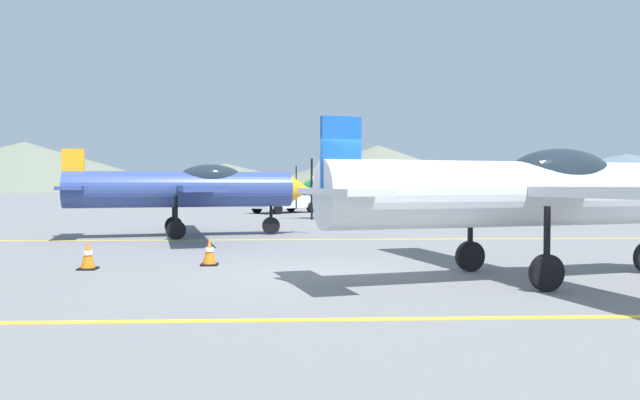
% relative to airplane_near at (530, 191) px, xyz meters
% --- Properties ---
extents(ground_plane, '(400.00, 400.00, 0.00)m').
position_rel_airplane_near_xyz_m(ground_plane, '(-3.68, 0.18, -1.62)').
color(ground_plane, slate).
extents(apron_line_near, '(80.00, 0.16, 0.01)m').
position_rel_airplane_near_xyz_m(apron_line_near, '(-3.68, -3.24, -1.62)').
color(apron_line_near, yellow).
rests_on(apron_line_near, ground_plane).
extents(apron_line_far, '(80.00, 0.16, 0.01)m').
position_rel_airplane_near_xyz_m(apron_line_far, '(-3.68, 8.14, -1.62)').
color(apron_line_far, yellow).
rests_on(apron_line_far, ground_plane).
extents(airplane_near, '(8.43, 9.56, 2.88)m').
position_rel_airplane_near_xyz_m(airplane_near, '(0.00, 0.00, 0.00)').
color(airplane_near, silver).
rests_on(airplane_near, ground_plane).
extents(airplane_mid, '(8.43, 9.59, 2.88)m').
position_rel_airplane_near_xyz_m(airplane_mid, '(-7.79, 9.61, 0.00)').
color(airplane_mid, '#33478C').
rests_on(airplane_mid, ground_plane).
extents(airplane_far, '(8.41, 9.63, 2.88)m').
position_rel_airplane_near_xyz_m(airplane_far, '(-0.06, 19.14, 0.00)').
color(airplane_far, white).
rests_on(airplane_far, ground_plane).
extents(car_sedan, '(4.34, 4.29, 1.62)m').
position_rel_airplane_near_xyz_m(car_sedan, '(-4.84, 26.07, -0.78)').
color(car_sedan, white).
rests_on(car_sedan, ground_plane).
extents(traffic_cone_front, '(0.36, 0.36, 0.59)m').
position_rel_airplane_near_xyz_m(traffic_cone_front, '(-8.59, 1.64, -1.33)').
color(traffic_cone_front, black).
rests_on(traffic_cone_front, ground_plane).
extents(traffic_cone_side, '(0.36, 0.36, 0.59)m').
position_rel_airplane_near_xyz_m(traffic_cone_side, '(-6.18, 2.17, -1.33)').
color(traffic_cone_side, black).
rests_on(traffic_cone_side, ground_plane).
extents(hill_left, '(87.29, 87.29, 12.70)m').
position_rel_airplane_near_xyz_m(hill_left, '(-73.83, 150.81, 4.73)').
color(hill_left, slate).
rests_on(hill_left, ground_plane).
extents(hill_centerleft, '(62.42, 62.42, 7.10)m').
position_rel_airplane_near_xyz_m(hill_centerleft, '(-22.01, 149.71, 1.93)').
color(hill_centerleft, slate).
rests_on(hill_centerleft, ground_plane).
extents(hill_centerright, '(72.77, 72.77, 12.59)m').
position_rel_airplane_near_xyz_m(hill_centerright, '(19.59, 159.31, 4.67)').
color(hill_centerright, slate).
rests_on(hill_centerright, ground_plane).
extents(hill_right, '(80.12, 80.12, 8.00)m').
position_rel_airplane_near_xyz_m(hill_right, '(64.61, 112.72, 2.38)').
color(hill_right, slate).
rests_on(hill_right, ground_plane).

